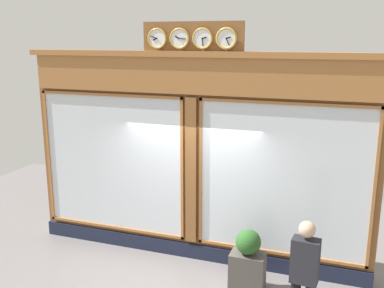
% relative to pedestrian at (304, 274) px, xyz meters
% --- Properties ---
extents(shop_facade, '(6.43, 0.42, 4.27)m').
position_rel_pedestrian_xyz_m(shop_facade, '(2.15, -1.72, 0.98)').
color(shop_facade, brown).
rests_on(shop_facade, ground_plane).
extents(pedestrian, '(0.38, 0.25, 1.69)m').
position_rel_pedestrian_xyz_m(pedestrian, '(0.00, 0.00, 0.00)').
color(pedestrian, black).
rests_on(pedestrian, ground_plane).
extents(planter_box, '(0.56, 0.36, 0.63)m').
position_rel_pedestrian_xyz_m(planter_box, '(0.95, -0.89, -0.62)').
color(planter_box, '#4C4742').
rests_on(planter_box, ground_plane).
extents(planter_shrub, '(0.41, 0.41, 0.41)m').
position_rel_pedestrian_xyz_m(planter_shrub, '(0.95, -0.89, -0.10)').
color(planter_shrub, '#285623').
rests_on(planter_shrub, planter_box).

